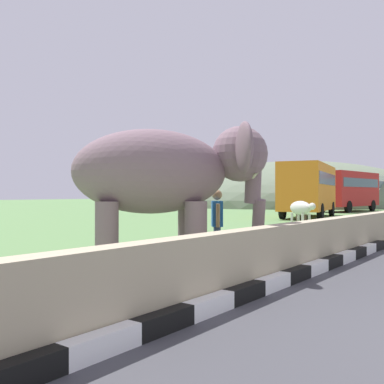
{
  "coord_description": "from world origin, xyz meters",
  "views": [
    {
      "loc": [
        -5.4,
        0.93,
        1.56
      ],
      "look_at": [
        1.68,
        6.3,
        1.6
      ],
      "focal_mm": 40.85,
      "sensor_mm": 36.0,
      "label": 1
    }
  ],
  "objects_px": {
    "bus_orange": "(309,186)",
    "cow_near": "(301,209)",
    "elephant": "(168,174)",
    "person_handler": "(217,222)",
    "bus_white": "(372,189)",
    "cow_mid": "(301,208)",
    "bus_red": "(348,188)"
  },
  "relations": [
    {
      "from": "bus_orange",
      "to": "cow_near",
      "type": "distance_m",
      "value": 8.96
    },
    {
      "from": "elephant",
      "to": "person_handler",
      "type": "bearing_deg",
      "value": -6.07
    },
    {
      "from": "person_handler",
      "to": "bus_white",
      "type": "xyz_separation_m",
      "value": [
        41.88,
        7.63,
        1.15
      ]
    },
    {
      "from": "elephant",
      "to": "cow_near",
      "type": "bearing_deg",
      "value": 11.6
    },
    {
      "from": "bus_white",
      "to": "cow_near",
      "type": "bearing_deg",
      "value": -171.01
    },
    {
      "from": "person_handler",
      "to": "bus_white",
      "type": "bearing_deg",
      "value": 10.33
    },
    {
      "from": "bus_orange",
      "to": "bus_white",
      "type": "relative_size",
      "value": 0.99
    },
    {
      "from": "cow_mid",
      "to": "cow_near",
      "type": "bearing_deg",
      "value": -157.55
    },
    {
      "from": "bus_red",
      "to": "bus_white",
      "type": "height_order",
      "value": "same"
    },
    {
      "from": "bus_orange",
      "to": "cow_mid",
      "type": "xyz_separation_m",
      "value": [
        -7.11,
        -2.52,
        -1.21
      ]
    },
    {
      "from": "bus_orange",
      "to": "bus_red",
      "type": "distance_m",
      "value": 11.55
    },
    {
      "from": "bus_red",
      "to": "person_handler",
      "type": "bearing_deg",
      "value": -167.6
    },
    {
      "from": "bus_orange",
      "to": "bus_red",
      "type": "relative_size",
      "value": 1.0
    },
    {
      "from": "bus_red",
      "to": "cow_near",
      "type": "relative_size",
      "value": 4.69
    },
    {
      "from": "cow_near",
      "to": "bus_orange",
      "type": "bearing_deg",
      "value": 19.94
    },
    {
      "from": "elephant",
      "to": "cow_mid",
      "type": "height_order",
      "value": "elephant"
    },
    {
      "from": "person_handler",
      "to": "cow_mid",
      "type": "bearing_deg",
      "value": 14.79
    },
    {
      "from": "bus_red",
      "to": "cow_near",
      "type": "xyz_separation_m",
      "value": [
        -19.86,
        -4.05,
        -1.21
      ]
    },
    {
      "from": "elephant",
      "to": "bus_white",
      "type": "distance_m",
      "value": 44.06
    },
    {
      "from": "person_handler",
      "to": "bus_white",
      "type": "height_order",
      "value": "bus_white"
    },
    {
      "from": "bus_red",
      "to": "cow_mid",
      "type": "distance_m",
      "value": 18.99
    },
    {
      "from": "bus_red",
      "to": "cow_mid",
      "type": "relative_size",
      "value": 4.44
    },
    {
      "from": "bus_white",
      "to": "bus_orange",
      "type": "bearing_deg",
      "value": -175.35
    },
    {
      "from": "bus_orange",
      "to": "person_handler",
      "type": "bearing_deg",
      "value": -163.48
    },
    {
      "from": "cow_near",
      "to": "cow_mid",
      "type": "bearing_deg",
      "value": 22.45
    },
    {
      "from": "person_handler",
      "to": "bus_red",
      "type": "xyz_separation_m",
      "value": [
        31.15,
        6.85,
        1.15
      ]
    },
    {
      "from": "bus_red",
      "to": "bus_white",
      "type": "relative_size",
      "value": 0.99
    },
    {
      "from": "bus_white",
      "to": "cow_near",
      "type": "height_order",
      "value": "bus_white"
    },
    {
      "from": "elephant",
      "to": "person_handler",
      "type": "relative_size",
      "value": 2.34
    },
    {
      "from": "cow_near",
      "to": "cow_mid",
      "type": "relative_size",
      "value": 0.95
    },
    {
      "from": "bus_orange",
      "to": "cow_mid",
      "type": "bearing_deg",
      "value": -160.51
    },
    {
      "from": "bus_white",
      "to": "cow_near",
      "type": "xyz_separation_m",
      "value": [
        -30.59,
        -4.84,
        -1.21
      ]
    }
  ]
}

